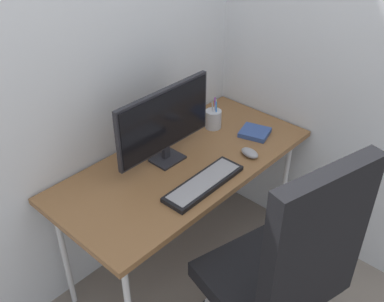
{
  "coord_description": "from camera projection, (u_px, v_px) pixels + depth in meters",
  "views": [
    {
      "loc": [
        -1.32,
        -1.27,
        2.0
      ],
      "look_at": [
        -0.01,
        -0.06,
        0.81
      ],
      "focal_mm": 41.92,
      "sensor_mm": 36.0,
      "label": 1
    }
  ],
  "objects": [
    {
      "name": "pen_holder",
      "position": [
        213.0,
        119.0,
        2.49
      ],
      "size": [
        0.09,
        0.09,
        0.18
      ],
      "color": "#B2B5BA",
      "rests_on": "desk"
    },
    {
      "name": "wall_side_right",
      "position": [
        320.0,
        1.0,
        2.16
      ],
      "size": [
        0.04,
        2.25,
        2.8
      ],
      "primitive_type": "cube",
      "color": "silver",
      "rests_on": "ground_plane"
    },
    {
      "name": "mouse",
      "position": [
        250.0,
        153.0,
        2.28
      ],
      "size": [
        0.08,
        0.11,
        0.04
      ],
      "primitive_type": "ellipsoid",
      "rotation": [
        0.0,
        0.0,
        -0.16
      ],
      "color": "gray",
      "rests_on": "desk"
    },
    {
      "name": "notebook",
      "position": [
        255.0,
        132.0,
        2.45
      ],
      "size": [
        0.18,
        0.18,
        0.03
      ],
      "primitive_type": "cube",
      "rotation": [
        0.0,
        0.0,
        0.29
      ],
      "color": "#334C8C",
      "rests_on": "desk"
    },
    {
      "name": "monitor",
      "position": [
        165.0,
        122.0,
        2.14
      ],
      "size": [
        0.58,
        0.12,
        0.39
      ],
      "color": "black",
      "rests_on": "desk"
    },
    {
      "name": "wall_back",
      "position": [
        128.0,
        9.0,
        2.05
      ],
      "size": [
        2.99,
        0.04,
        2.8
      ],
      "primitive_type": "cube",
      "color": "silver",
      "rests_on": "ground_plane"
    },
    {
      "name": "desk",
      "position": [
        185.0,
        169.0,
        2.27
      ],
      "size": [
        1.37,
        0.63,
        0.71
      ],
      "color": "brown",
      "rests_on": "ground_plane"
    },
    {
      "name": "keyboard",
      "position": [
        204.0,
        183.0,
        2.08
      ],
      "size": [
        0.44,
        0.14,
        0.02
      ],
      "color": "black",
      "rests_on": "desk"
    },
    {
      "name": "ground_plane",
      "position": [
        186.0,
        259.0,
        2.64
      ],
      "size": [
        8.0,
        8.0,
        0.0
      ],
      "primitive_type": "plane",
      "color": "slate"
    },
    {
      "name": "office_chair",
      "position": [
        287.0,
        268.0,
        1.78
      ],
      "size": [
        0.64,
        0.64,
        1.17
      ],
      "color": "black",
      "rests_on": "ground_plane"
    }
  ]
}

